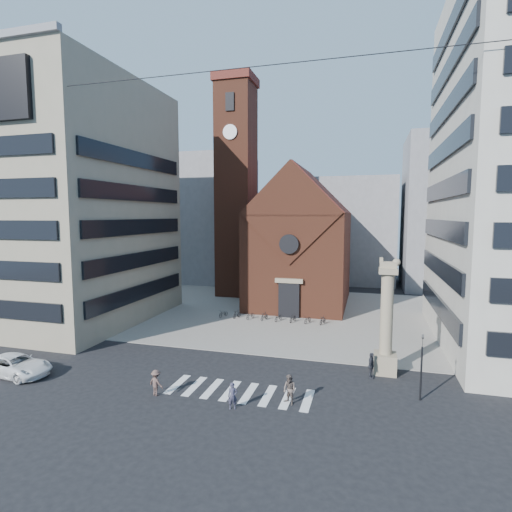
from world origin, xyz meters
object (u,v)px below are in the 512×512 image
Objects in this scene: lion_column at (386,328)px; white_car at (16,365)px; traffic_light at (421,365)px; scooter_0 at (223,313)px; pedestrian_1 at (290,390)px; pedestrian_2 at (371,366)px; pedestrian_0 at (233,396)px.

white_car is at bearing -163.31° from lion_column.
scooter_0 is at bearing 140.30° from traffic_light.
pedestrian_1 reaches higher than white_car.
white_car is (-28.13, -3.84, -1.53)m from traffic_light.
pedestrian_2 reaches higher than scooter_0.
pedestrian_2 is 1.23× the size of scooter_0.
traffic_light is 8.49m from pedestrian_1.
pedestrian_0 is at bearing -158.84° from traffic_light.
pedestrian_1 reaches higher than scooter_0.
scooter_0 is (-17.29, 12.01, -3.01)m from lion_column.
pedestrian_1 is (-5.93, -6.76, -2.53)m from lion_column.
white_car is at bearing 114.29° from pedestrian_2.
traffic_light reaches higher than pedestrian_2.
scooter_0 is (-11.36, 18.77, -0.48)m from pedestrian_1.
pedestrian_1 is at bearing -131.23° from lion_column.
pedestrian_2 reaches higher than pedestrian_0.
traffic_light is at bearing -21.19° from scooter_0.
traffic_light reaches higher than scooter_0.
pedestrian_2 is at bearing -71.20° from white_car.
traffic_light reaches higher than white_car.
pedestrian_2 reaches higher than white_car.
traffic_light reaches higher than pedestrian_1.
lion_column is 4.66× the size of pedestrian_1.
lion_column reaches higher than scooter_0.
white_car is 25.97m from pedestrian_2.
pedestrian_2 is (4.92, 5.51, 0.01)m from pedestrian_1.
white_car is at bearing 155.88° from pedestrian_0.
pedestrian_2 is (-3.00, 2.74, -1.35)m from traffic_light.
traffic_light is at bearing 52.16° from pedestrian_1.
traffic_light is at bearing -122.82° from pedestrian_2.
traffic_light is 12.02m from pedestrian_0.
pedestrian_0 is 0.87× the size of pedestrian_1.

